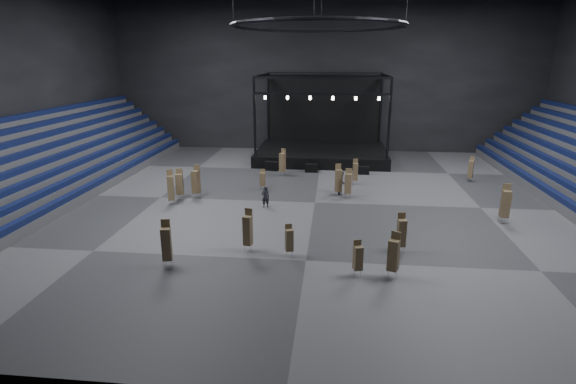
# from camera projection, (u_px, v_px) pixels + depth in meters

# --- Properties ---
(floor) EXTENTS (50.00, 50.00, 0.00)m
(floor) POSITION_uv_depth(u_px,v_px,m) (315.00, 203.00, 35.06)
(floor) COLOR #515153
(floor) RESTS_ON ground
(wall_back) EXTENTS (50.00, 0.20, 18.00)m
(wall_back) POSITION_uv_depth(u_px,v_px,m) (325.00, 74.00, 52.45)
(wall_back) COLOR black
(wall_back) RESTS_ON ground
(wall_front) EXTENTS (50.00, 0.20, 18.00)m
(wall_front) POSITION_uv_depth(u_px,v_px,m) (285.00, 129.00, 12.46)
(wall_front) COLOR black
(wall_front) RESTS_ON ground
(bleachers_left) EXTENTS (7.20, 40.00, 6.40)m
(bleachers_left) POSITION_uv_depth(u_px,v_px,m) (36.00, 173.00, 36.84)
(bleachers_left) COLOR #525154
(bleachers_left) RESTS_ON floor
(stage) EXTENTS (14.00, 10.00, 9.20)m
(stage) POSITION_uv_depth(u_px,v_px,m) (322.00, 145.00, 50.10)
(stage) COLOR black
(stage) RESTS_ON floor
(truss_ring) EXTENTS (12.30, 12.30, 5.15)m
(truss_ring) POSITION_uv_depth(u_px,v_px,m) (318.00, 26.00, 31.30)
(truss_ring) COLOR black
(truss_ring) RESTS_ON ceiling
(flight_case_left) EXTENTS (1.45, 0.96, 0.89)m
(flight_case_left) POSITION_uv_depth(u_px,v_px,m) (271.00, 166.00, 44.93)
(flight_case_left) COLOR black
(flight_case_left) RESTS_ON floor
(flight_case_mid) EXTENTS (1.23, 0.62, 0.82)m
(flight_case_mid) POSITION_uv_depth(u_px,v_px,m) (311.00, 168.00, 44.24)
(flight_case_mid) COLOR black
(flight_case_mid) RESTS_ON floor
(flight_case_right) EXTENTS (1.15, 0.58, 0.77)m
(flight_case_right) POSITION_uv_depth(u_px,v_px,m) (363.00, 170.00, 43.43)
(flight_case_right) COLOR black
(flight_case_right) RESTS_ON floor
(chair_stack_0) EXTENTS (0.58, 0.58, 2.42)m
(chair_stack_0) POSITION_uv_depth(u_px,v_px,m) (348.00, 183.00, 35.78)
(chair_stack_0) COLOR silver
(chair_stack_0) RESTS_ON floor
(chair_stack_1) EXTENTS (0.64, 0.64, 2.51)m
(chair_stack_1) POSITION_uv_depth(u_px,v_px,m) (180.00, 184.00, 35.39)
(chair_stack_1) COLOR silver
(chair_stack_1) RESTS_ON floor
(chair_stack_2) EXTENTS (0.61, 0.61, 2.67)m
(chair_stack_2) POSITION_uv_depth(u_px,v_px,m) (338.00, 180.00, 36.32)
(chair_stack_2) COLOR silver
(chair_stack_2) RESTS_ON floor
(chair_stack_3) EXTENTS (0.47, 0.47, 2.30)m
(chair_stack_3) POSITION_uv_depth(u_px,v_px,m) (355.00, 171.00, 39.77)
(chair_stack_3) COLOR silver
(chair_stack_3) RESTS_ON floor
(chair_stack_4) EXTENTS (0.53, 0.53, 2.39)m
(chair_stack_4) POSITION_uv_depth(u_px,v_px,m) (401.00, 232.00, 25.83)
(chair_stack_4) COLOR silver
(chair_stack_4) RESTS_ON floor
(chair_stack_5) EXTENTS (0.55, 0.55, 2.58)m
(chair_stack_5) POSITION_uv_depth(u_px,v_px,m) (248.00, 230.00, 25.99)
(chair_stack_5) COLOR silver
(chair_stack_5) RESTS_ON floor
(chair_stack_6) EXTENTS (0.65, 0.65, 2.72)m
(chair_stack_6) POSITION_uv_depth(u_px,v_px,m) (196.00, 181.00, 35.79)
(chair_stack_6) COLOR silver
(chair_stack_6) RESTS_ON floor
(chair_stack_7) EXTENTS (0.43, 0.43, 1.77)m
(chair_stack_7) POSITION_uv_depth(u_px,v_px,m) (263.00, 179.00, 38.19)
(chair_stack_7) COLOR silver
(chair_stack_7) RESTS_ON floor
(chair_stack_8) EXTENTS (0.58, 0.58, 2.76)m
(chair_stack_8) POSITION_uv_depth(u_px,v_px,m) (505.00, 203.00, 30.34)
(chair_stack_8) COLOR silver
(chair_stack_8) RESTS_ON floor
(chair_stack_9) EXTENTS (0.60, 0.60, 2.75)m
(chair_stack_9) POSITION_uv_depth(u_px,v_px,m) (171.00, 187.00, 34.15)
(chair_stack_9) COLOR silver
(chair_stack_9) RESTS_ON floor
(chair_stack_10) EXTENTS (0.59, 0.59, 2.67)m
(chair_stack_10) POSITION_uv_depth(u_px,v_px,m) (166.00, 243.00, 23.98)
(chair_stack_10) COLOR silver
(chair_stack_10) RESTS_ON floor
(chair_stack_11) EXTENTS (0.67, 0.67, 2.46)m
(chair_stack_11) POSITION_uv_depth(u_px,v_px,m) (394.00, 254.00, 22.82)
(chair_stack_11) COLOR silver
(chair_stack_11) RESTS_ON floor
(chair_stack_12) EXTENTS (0.55, 0.55, 2.28)m
(chair_stack_12) POSITION_uv_depth(u_px,v_px,m) (471.00, 169.00, 40.73)
(chair_stack_12) COLOR silver
(chair_stack_12) RESTS_ON floor
(chair_stack_13) EXTENTS (0.53, 0.53, 1.90)m
(chair_stack_13) POSITION_uv_depth(u_px,v_px,m) (289.00, 239.00, 25.37)
(chair_stack_13) COLOR silver
(chair_stack_13) RESTS_ON floor
(chair_stack_14) EXTENTS (0.54, 0.54, 1.94)m
(chair_stack_14) POSITION_uv_depth(u_px,v_px,m) (358.00, 257.00, 23.07)
(chair_stack_14) COLOR silver
(chair_stack_14) RESTS_ON floor
(chair_stack_15) EXTENTS (0.65, 0.65, 2.60)m
(chair_stack_15) POSITION_uv_depth(u_px,v_px,m) (282.00, 162.00, 42.64)
(chair_stack_15) COLOR silver
(chair_stack_15) RESTS_ON floor
(man_center) EXTENTS (0.71, 0.60, 1.66)m
(man_center) POSITION_uv_depth(u_px,v_px,m) (265.00, 197.00, 33.70)
(man_center) COLOR black
(man_center) RESTS_ON floor
(crew_member) EXTENTS (0.77, 0.97, 1.94)m
(crew_member) POSITION_uv_depth(u_px,v_px,m) (341.00, 183.00, 36.99)
(crew_member) COLOR black
(crew_member) RESTS_ON floor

